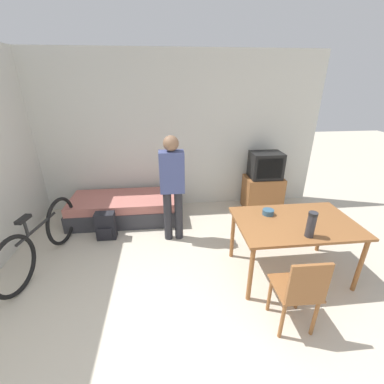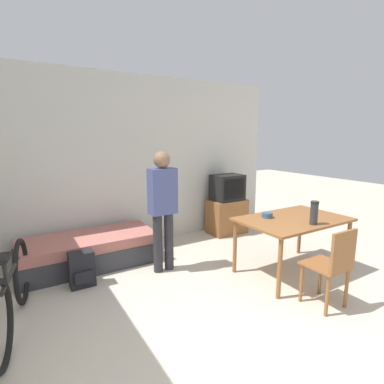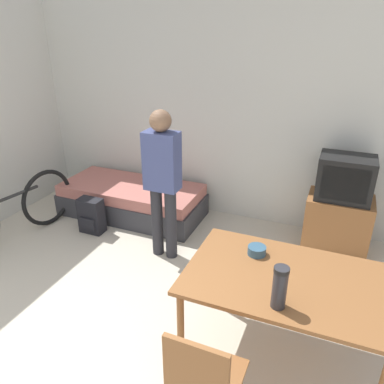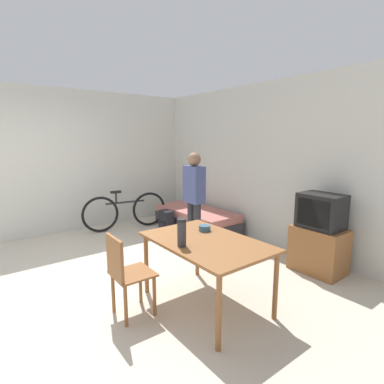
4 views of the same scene
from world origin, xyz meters
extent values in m
plane|color=beige|center=(0.00, 0.00, 0.00)|extent=(20.00, 20.00, 0.00)
cube|color=silver|center=(0.00, 3.26, 1.35)|extent=(5.45, 0.06, 2.70)
cube|color=#333338|center=(-0.78, 2.74, 0.14)|extent=(1.82, 0.81, 0.27)
cube|color=#B76B60|center=(-0.78, 2.74, 0.34)|extent=(1.77, 0.79, 0.14)
cube|color=brown|center=(1.70, 2.88, 0.31)|extent=(0.67, 0.45, 0.62)
cube|color=black|center=(1.70, 2.88, 0.85)|extent=(0.54, 0.40, 0.46)
cube|color=black|center=(1.70, 2.69, 0.85)|extent=(0.45, 0.01, 0.36)
cube|color=brown|center=(1.41, 1.14, 0.72)|extent=(1.37, 0.88, 0.03)
cylinder|color=brown|center=(0.79, 0.76, 0.35)|extent=(0.05, 0.05, 0.70)
cylinder|color=brown|center=(2.04, 0.76, 0.35)|extent=(0.05, 0.05, 0.70)
cylinder|color=brown|center=(0.79, 1.52, 0.35)|extent=(0.05, 0.05, 0.70)
cylinder|color=brown|center=(2.04, 1.52, 0.35)|extent=(0.05, 0.05, 0.70)
cube|color=brown|center=(1.10, 0.44, 0.44)|extent=(0.40, 0.40, 0.02)
cube|color=brown|center=(1.10, 0.26, 0.66)|extent=(0.36, 0.04, 0.41)
cylinder|color=brown|center=(1.26, 0.59, 0.22)|extent=(0.04, 0.04, 0.43)
cylinder|color=brown|center=(0.95, 0.60, 0.22)|extent=(0.04, 0.04, 0.43)
cylinder|color=brown|center=(1.26, 0.28, 0.22)|extent=(0.04, 0.04, 0.43)
cylinder|color=brown|center=(0.95, 0.28, 0.22)|extent=(0.04, 0.04, 0.43)
torus|color=black|center=(-1.60, 2.14, 0.35)|extent=(0.17, 0.70, 0.70)
torus|color=black|center=(-1.77, 1.17, 0.35)|extent=(0.17, 0.70, 0.70)
cylinder|color=black|center=(-1.69, 1.65, 0.54)|extent=(0.17, 0.76, 0.04)
cylinder|color=black|center=(-1.72, 1.48, 0.64)|extent=(0.04, 0.04, 0.20)
cube|color=black|center=(-1.72, 1.48, 0.76)|extent=(0.11, 0.21, 0.04)
cylinder|color=#28282D|center=(-0.06, 2.05, 0.39)|extent=(0.12, 0.12, 0.78)
cylinder|color=#28282D|center=(0.10, 2.05, 0.39)|extent=(0.12, 0.12, 0.78)
cube|color=#424C7F|center=(0.02, 2.05, 1.07)|extent=(0.34, 0.20, 0.58)
sphere|color=#846047|center=(0.02, 2.05, 1.47)|extent=(0.21, 0.21, 0.21)
cylinder|color=#2D2D33|center=(1.40, 0.84, 0.87)|extent=(0.09, 0.09, 0.28)
cylinder|color=black|center=(1.40, 0.84, 1.00)|extent=(0.09, 0.09, 0.03)
cylinder|color=#335670|center=(1.16, 1.34, 0.76)|extent=(0.14, 0.14, 0.07)
cube|color=black|center=(-0.99, 2.16, 0.21)|extent=(0.29, 0.17, 0.43)
cube|color=black|center=(-0.99, 2.06, 0.15)|extent=(0.20, 0.03, 0.15)
camera|label=1|loc=(-0.06, -1.29, 2.24)|focal=24.00mm
camera|label=2|loc=(-1.59, -1.33, 1.77)|focal=28.00mm
camera|label=3|loc=(1.60, -1.00, 2.30)|focal=35.00mm
camera|label=4|loc=(3.72, -0.80, 1.79)|focal=28.00mm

